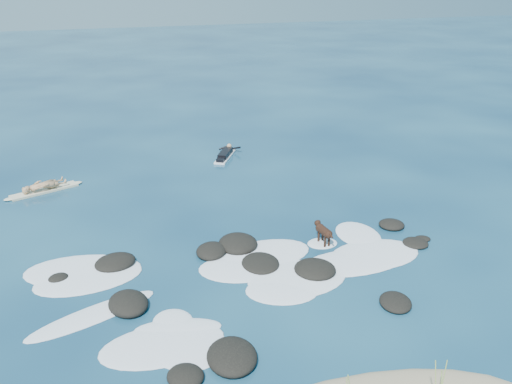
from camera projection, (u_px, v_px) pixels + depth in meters
name	position (u px, v px, depth m)	size (l,w,h in m)	color
ground	(248.00, 265.00, 18.93)	(160.00, 160.00, 0.00)	#0A2642
reef_rocks	(241.00, 277.00, 18.01)	(13.36, 7.72, 0.49)	black
breaking_foam	(234.00, 279.00, 18.07)	(13.36, 7.65, 0.12)	white
standing_surfer_rig	(42.00, 175.00, 24.76)	(3.36, 1.62, 1.99)	beige
paddling_surfer_rig	(225.00, 154.00, 29.50)	(1.87, 2.56, 0.47)	white
dog	(323.00, 231.00, 20.16)	(0.39, 1.27, 0.80)	black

